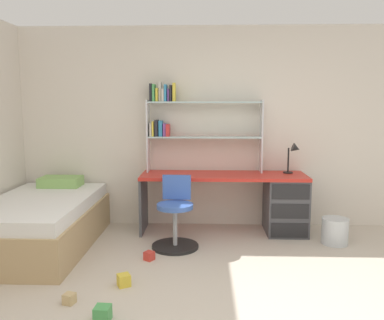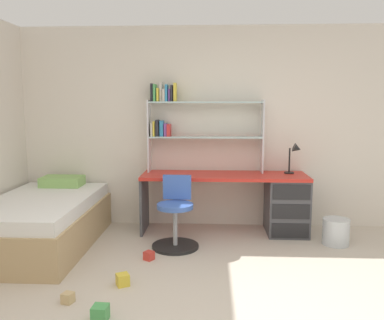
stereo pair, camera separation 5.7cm
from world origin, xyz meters
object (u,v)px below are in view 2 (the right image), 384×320
at_px(toy_block_yellow_2, 123,280).
at_px(toy_block_green_3, 100,313).
at_px(desk, 268,200).
at_px(desk_lamp, 295,153).
at_px(bookshelf_hutch, 188,119).
at_px(waste_bin, 336,232).
at_px(swivel_chair, 176,220).
at_px(toy_block_red_1, 149,256).
at_px(toy_block_natural_0, 68,298).
at_px(bed_platform, 41,222).

height_order(toy_block_yellow_2, toy_block_green_3, toy_block_green_3).
bearing_deg(desk, toy_block_green_3, -125.36).
distance_m(desk, desk_lamp, 0.66).
bearing_deg(bookshelf_hutch, waste_bin, -18.49).
bearing_deg(swivel_chair, toy_block_red_1, -120.73).
height_order(desk_lamp, toy_block_natural_0, desk_lamp).
distance_m(swivel_chair, toy_block_green_3, 1.65).
height_order(bed_platform, toy_block_natural_0, bed_platform).
xyz_separation_m(swivel_chair, toy_block_green_3, (-0.42, -1.57, -0.25)).
bearing_deg(toy_block_green_3, toy_block_yellow_2, 86.30).
bearing_deg(toy_block_green_3, waste_bin, 37.91).
relative_size(bed_platform, toy_block_natural_0, 22.21).
bearing_deg(desk_lamp, desk, -167.30).
distance_m(desk, toy_block_natural_0, 2.66).
xyz_separation_m(waste_bin, toy_block_green_3, (-2.23, -1.73, -0.09)).
bearing_deg(desk_lamp, waste_bin, -50.14).
height_order(bookshelf_hutch, swivel_chair, bookshelf_hutch).
relative_size(desk_lamp, bed_platform, 0.21).
height_order(swivel_chair, bed_platform, swivel_chair).
bearing_deg(toy_block_natural_0, bookshelf_hutch, 67.68).
bearing_deg(swivel_chair, toy_block_yellow_2, -110.80).
xyz_separation_m(desk_lamp, bed_platform, (-2.92, -0.69, -0.71)).
relative_size(desk_lamp, toy_block_natural_0, 4.58).
relative_size(bookshelf_hutch, toy_block_red_1, 16.43).
relative_size(swivel_chair, toy_block_yellow_2, 7.58).
distance_m(bookshelf_hutch, waste_bin, 2.20).
xyz_separation_m(bookshelf_hutch, desk_lamp, (1.32, -0.11, -0.41)).
bearing_deg(swivel_chair, waste_bin, 5.05).
distance_m(bed_platform, toy_block_green_3, 1.87).
bearing_deg(desk_lamp, toy_block_yellow_2, -137.97).
bearing_deg(waste_bin, desk_lamp, 129.86).
bearing_deg(bed_platform, swivel_chair, 2.48).
bearing_deg(toy_block_green_3, toy_block_natural_0, 143.30).
relative_size(bed_platform, toy_block_green_3, 16.31).
xyz_separation_m(desk_lamp, toy_block_natural_0, (-2.17, -1.95, -0.94)).
bearing_deg(swivel_chair, toy_block_natural_0, -119.45).
distance_m(desk, toy_block_red_1, 1.68).
bearing_deg(swivel_chair, bookshelf_hutch, 82.46).
distance_m(bed_platform, waste_bin, 3.32).
height_order(waste_bin, toy_block_yellow_2, waste_bin).
bearing_deg(toy_block_yellow_2, toy_block_green_3, -93.70).
bearing_deg(bed_platform, toy_block_red_1, -15.03).
bearing_deg(desk, swivel_chair, -153.17).
xyz_separation_m(desk, waste_bin, (0.72, -0.39, -0.27)).
height_order(bookshelf_hutch, toy_block_natural_0, bookshelf_hutch).
bearing_deg(toy_block_red_1, waste_bin, 15.33).
xyz_separation_m(swivel_chair, toy_block_yellow_2, (-0.38, -0.99, -0.26)).
height_order(bookshelf_hutch, toy_block_green_3, bookshelf_hutch).
xyz_separation_m(bookshelf_hutch, toy_block_red_1, (-0.34, -1.13, -1.35)).
height_order(desk, toy_block_natural_0, desk).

